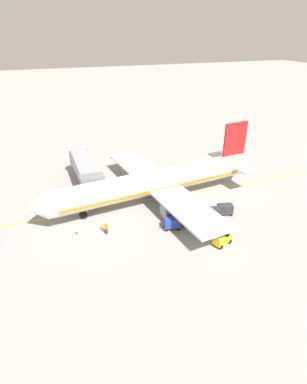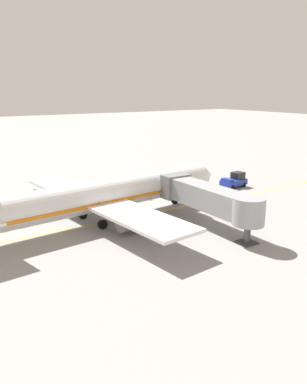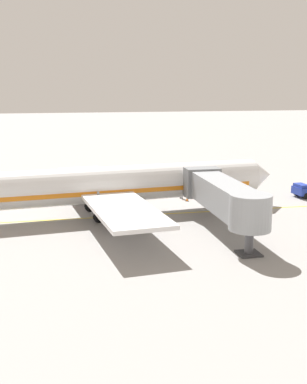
{
  "view_description": "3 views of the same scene",
  "coord_description": "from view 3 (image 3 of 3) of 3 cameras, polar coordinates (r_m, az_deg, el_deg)",
  "views": [
    {
      "loc": [
        -40.87,
        14.04,
        23.84
      ],
      "look_at": [
        -2.7,
        -0.47,
        2.74
      ],
      "focal_mm": 29.47,
      "sensor_mm": 36.0,
      "label": 1
    },
    {
      "loc": [
        40.29,
        -20.9,
        15.49
      ],
      "look_at": [
        1.56,
        4.06,
        3.28
      ],
      "focal_mm": 36.41,
      "sensor_mm": 36.0,
      "label": 2
    },
    {
      "loc": [
        49.2,
        -7.62,
        13.22
      ],
      "look_at": [
        -0.77,
        3.0,
        2.24
      ],
      "focal_mm": 46.59,
      "sensor_mm": 36.0,
      "label": 3
    }
  ],
  "objects": [
    {
      "name": "ground_plane",
      "position": [
        51.51,
        -3.1,
        -2.76
      ],
      "size": [
        400.0,
        400.0,
        0.0
      ],
      "primitive_type": "plane",
      "color": "gray"
    },
    {
      "name": "baggage_cart_third_in_train",
      "position": [
        58.7,
        -11.33,
        -0.18
      ],
      "size": [
        1.79,
        2.98,
        1.58
      ],
      "color": "#4C4C51",
      "rests_on": "ground"
    },
    {
      "name": "baggage_cart_tail_end",
      "position": [
        58.52,
        -13.55,
        -0.32
      ],
      "size": [
        1.79,
        2.98,
        1.58
      ],
      "color": "#4C4C51",
      "rests_on": "ground"
    },
    {
      "name": "gate_lead_in_line",
      "position": [
        51.51,
        -3.1,
        -2.75
      ],
      "size": [
        0.24,
        80.0,
        0.01
      ],
      "primitive_type": "cube",
      "color": "gold",
      "rests_on": "ground"
    },
    {
      "name": "parked_airliner",
      "position": [
        51.16,
        -5.0,
        0.78
      ],
      "size": [
        30.39,
        37.35,
        10.63
      ],
      "color": "white",
      "rests_on": "ground"
    },
    {
      "name": "safety_cone_nose_right",
      "position": [
        58.06,
        3.87,
        -0.76
      ],
      "size": [
        0.36,
        0.36,
        0.59
      ],
      "color": "black",
      "rests_on": "ground"
    },
    {
      "name": "baggage_cart_second_in_train",
      "position": [
        59.16,
        -8.06,
        0.04
      ],
      "size": [
        1.79,
        2.98,
        1.58
      ],
      "color": "#4C4C51",
      "rests_on": "ground"
    },
    {
      "name": "safety_cone_nose_left",
      "position": [
        59.08,
        7.0,
        -0.6
      ],
      "size": [
        0.36,
        0.36,
        0.59
      ],
      "color": "black",
      "rests_on": "ground"
    },
    {
      "name": "baggage_cart_front",
      "position": [
        59.52,
        -5.24,
        0.18
      ],
      "size": [
        1.79,
        2.98,
        1.58
      ],
      "color": "#4C4C51",
      "rests_on": "ground"
    },
    {
      "name": "baggage_tug_lead",
      "position": [
        64.53,
        -9.65,
        0.78
      ],
      "size": [
        1.99,
        2.76,
        1.62
      ],
      "color": "gold",
      "rests_on": "ground"
    },
    {
      "name": "ground_crew_wing_walker",
      "position": [
        59.25,
        3.21,
        0.16
      ],
      "size": [
        0.36,
        0.71,
        1.69
      ],
      "color": "#232328",
      "rests_on": "ground"
    },
    {
      "name": "jet_bridge",
      "position": [
        45.17,
        8.07,
        -0.47
      ],
      "size": [
        15.28,
        3.5,
        4.98
      ],
      "color": "#93999E",
      "rests_on": "ground"
    },
    {
      "name": "baggage_tug_trailing",
      "position": [
        58.32,
        -7.95,
        -0.37
      ],
      "size": [
        1.66,
        2.67,
        1.62
      ],
      "color": "navy",
      "rests_on": "ground"
    }
  ]
}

